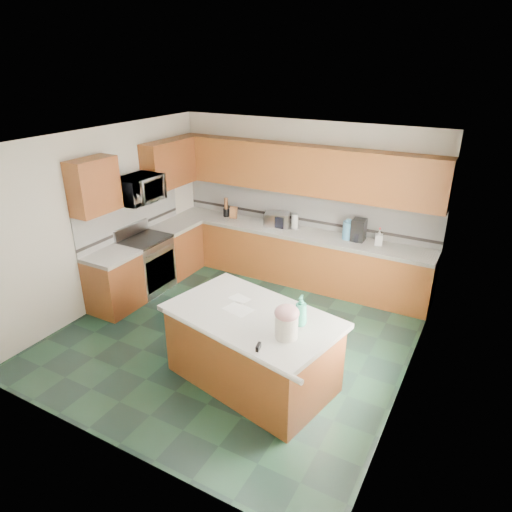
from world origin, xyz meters
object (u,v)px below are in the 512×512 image
Objects in this scene: island_top at (252,316)px; treat_jar at (286,327)px; toaster_oven at (277,220)px; island_base at (252,350)px; knife_block at (234,212)px; coffee_maker at (359,230)px; soap_bottle_island at (301,310)px.

island_top is 7.82× the size of treat_jar.
island_base is at bearing -87.55° from toaster_oven.
island_top is at bearing -71.14° from knife_block.
treat_jar is 0.72× the size of coffee_maker.
soap_bottle_island is at bearing 72.58° from treat_jar.
toaster_oven is (-1.06, 2.77, 0.61)m from island_base.
coffee_maker is (0.37, 2.80, 0.21)m from island_top.
soap_bottle_island is at bearing -77.43° from toaster_oven.
soap_bottle_island is 0.86× the size of toaster_oven.
knife_block reaches higher than island_base.
coffee_maker is (2.30, 0.03, 0.07)m from knife_block.
coffee_maker is at bearing 91.58° from soap_bottle_island.
treat_jar reaches higher than island_top.
toaster_oven is at bearing 122.87° from island_base.
treat_jar is at bearing -98.98° from soap_bottle_island.
treat_jar reaches higher than toaster_oven.
island_base is 5.32× the size of coffee_maker.
coffee_maker is at bearing -17.27° from toaster_oven.
island_base is at bearing -98.79° from coffee_maker.
treat_jar is 1.14× the size of knife_block.
coffee_maker reaches higher than knife_block.
island_base is 5.24× the size of soap_bottle_island.
coffee_maker reaches higher than toaster_oven.
coffee_maker is at bearing 94.47° from island_top.
knife_block is 0.63× the size of coffee_maker.
island_top is 3.38m from knife_block.
treat_jar is (0.54, -0.23, 0.62)m from island_base.
toaster_oven is (-1.60, 3.00, -0.01)m from treat_jar.
soap_bottle_island reaches higher than knife_block.
island_top is 8.91× the size of knife_block.
knife_block is 0.87m from toaster_oven.
treat_jar is (0.54, -0.23, 0.16)m from island_top.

